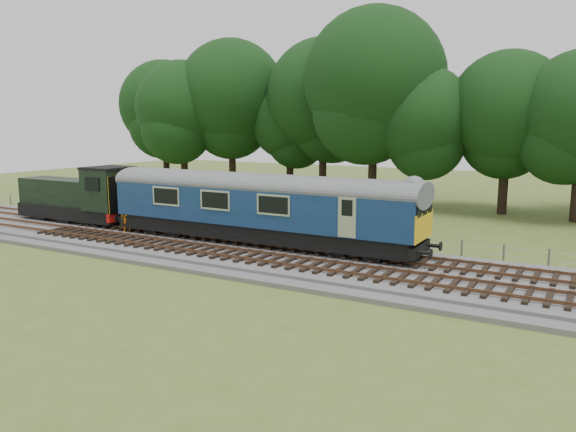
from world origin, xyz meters
The scene contains 9 objects.
ground centered at (0.00, 0.00, 0.00)m, with size 120.00×120.00×0.00m, color #4E6224.
ballast centered at (0.00, 0.00, 0.17)m, with size 70.00×7.00×0.35m, color #4C4C4F.
track_north centered at (0.00, 1.40, 0.42)m, with size 67.20×2.40×0.21m.
track_south centered at (0.00, -1.60, 0.42)m, with size 67.20×2.40×0.21m.
fence centered at (0.00, 4.50, 0.00)m, with size 64.00×0.12×1.00m, color #6B6054, non-canonical shape.
tree_line centered at (0.00, 22.00, 0.00)m, with size 70.00×8.00×18.00m, color black, non-canonical shape.
dmu_railcar centered at (-4.12, 1.40, 2.61)m, with size 18.05×2.86×3.88m.
shunter_loco centered at (-18.04, 1.40, 1.97)m, with size 8.92×2.60×3.38m.
worker centered at (-12.71, 0.27, 1.28)m, with size 0.68×0.45×1.86m, color orange.
Camera 1 is at (11.92, -23.76, 6.78)m, focal length 35.00 mm.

